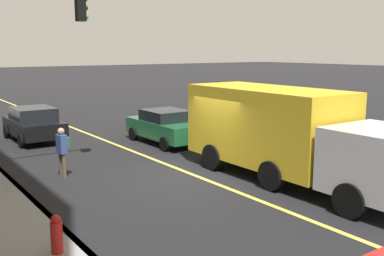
% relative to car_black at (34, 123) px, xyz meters
% --- Properties ---
extents(ground, '(200.00, 200.00, 0.00)m').
position_rel_car_black_xyz_m(ground, '(-8.99, -2.63, -0.79)').
color(ground, black).
extents(curb_edge, '(80.00, 0.16, 0.15)m').
position_rel_car_black_xyz_m(curb_edge, '(-8.99, 2.60, -0.71)').
color(curb_edge, slate).
rests_on(curb_edge, ground).
extents(lane_stripe_center, '(80.00, 0.16, 0.01)m').
position_rel_car_black_xyz_m(lane_stripe_center, '(-8.99, -2.63, -0.78)').
color(lane_stripe_center, '#D8CC4C').
rests_on(lane_stripe_center, ground).
extents(car_black, '(3.98, 2.02, 1.53)m').
position_rel_car_black_xyz_m(car_black, '(0.00, 0.00, 0.00)').
color(car_black, black).
rests_on(car_black, ground).
extents(car_green, '(4.21, 2.02, 1.49)m').
position_rel_car_black_xyz_m(car_green, '(-3.97, -4.65, -0.02)').
color(car_green, '#1E6038').
rests_on(car_green, ground).
extents(truck_yellow, '(8.13, 2.57, 2.90)m').
position_rel_car_black_xyz_m(truck_yellow, '(-11.12, -4.72, 0.77)').
color(truck_yellow, silver).
rests_on(truck_yellow, ground).
extents(pedestrian_with_backpack, '(0.41, 0.39, 1.65)m').
position_rel_car_black_xyz_m(pedestrian_with_backpack, '(-6.73, 1.00, 0.17)').
color(pedestrian_with_backpack, brown).
rests_on(pedestrian_with_backpack, ground).
extents(traffic_light_mast, '(0.28, 3.40, 6.27)m').
position_rel_car_black_xyz_m(traffic_light_mast, '(-5.91, 1.73, 3.45)').
color(traffic_light_mast, '#1E3823').
rests_on(traffic_light_mast, ground).
extents(fire_hydrant, '(0.24, 0.24, 0.94)m').
position_rel_car_black_xyz_m(fire_hydrant, '(-12.41, 3.12, -0.32)').
color(fire_hydrant, red).
rests_on(fire_hydrant, ground).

